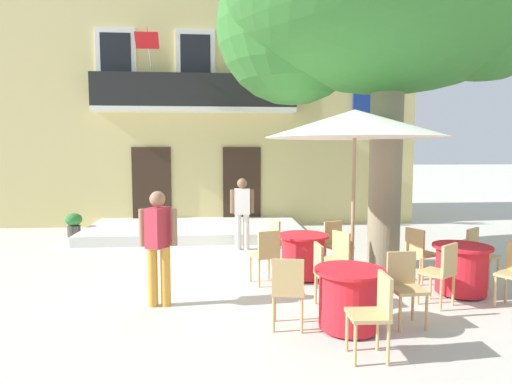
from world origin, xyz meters
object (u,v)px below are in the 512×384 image
object	(u,v)px
cafe_table_middle	(303,255)
cafe_chair_middle_1	(280,240)
cafe_chair_near_tree_0	(478,252)
cafe_chair_front_0	(288,288)
cafe_chair_near_tree_2	(442,270)
pedestrian_mid_plaza	(158,242)
cafe_chair_front_2	(405,283)
cafe_chair_front_3	(326,271)
ground_planter_left	(74,223)
cafe_chair_middle_3	(336,256)
cafe_chair_middle_2	(266,253)
cafe_chair_near_tree_1	(419,251)
cafe_umbrella	(355,125)
plane_tree	(384,1)
cafe_table_front	(349,298)
pedestrian_near_entrance	(242,210)
cafe_chair_front_1	(375,310)
cafe_chair_middle_0	(336,243)
cafe_table_near_tree	(461,269)

from	to	relation	value
cafe_table_middle	cafe_chair_middle_1	size ratio (longest dim) A/B	0.95
cafe_chair_near_tree_0	cafe_chair_front_0	size ratio (longest dim) A/B	1.00
cafe_chair_near_tree_2	cafe_chair_near_tree_0	bearing A→B (deg)	40.50
pedestrian_mid_plaza	cafe_chair_front_2	bearing A→B (deg)	-15.88
cafe_chair_near_tree_0	cafe_chair_front_0	world-z (taller)	same
cafe_chair_front_3	ground_planter_left	world-z (taller)	cafe_chair_front_3
cafe_chair_middle_1	cafe_chair_middle_3	bearing A→B (deg)	-61.62
cafe_chair_middle_1	cafe_chair_middle_2	world-z (taller)	same
cafe_chair_near_tree_1	cafe_umbrella	size ratio (longest dim) A/B	0.31
cafe_chair_front_0	cafe_chair_front_2	size ratio (longest dim) A/B	1.00
plane_tree	cafe_chair_front_0	distance (m)	5.66
ground_planter_left	pedestrian_mid_plaza	world-z (taller)	pedestrian_mid_plaza
cafe_chair_front_3	cafe_table_front	bearing A→B (deg)	-81.48
plane_tree	cafe_chair_near_tree_2	bearing A→B (deg)	-87.54
cafe_chair_near_tree_0	pedestrian_near_entrance	distance (m)	4.70
cafe_chair_middle_3	cafe_umbrella	xyz separation A→B (m)	(0.33, 0.22, 2.08)
cafe_chair_near_tree_0	pedestrian_near_entrance	size ratio (longest dim) A/B	0.57
cafe_chair_front_3	cafe_chair_middle_3	bearing A→B (deg)	65.94
cafe_chair_near_tree_1	cafe_chair_middle_2	bearing A→B (deg)	178.59
cafe_chair_middle_1	cafe_table_front	size ratio (longest dim) A/B	1.05
cafe_chair_near_tree_2	cafe_chair_front_0	xyz separation A→B (m)	(-2.28, -0.62, 0.00)
cafe_chair_front_0	cafe_chair_middle_1	bearing A→B (deg)	84.07
cafe_chair_front_1	pedestrian_mid_plaza	xyz separation A→B (m)	(-2.48, 1.77, 0.39)
cafe_chair_middle_1	cafe_chair_front_0	bearing A→B (deg)	-95.93
cafe_chair_near_tree_2	cafe_chair_middle_1	xyz separation A→B (m)	(-1.98, 2.23, 0.00)
plane_tree	cafe_chair_front_2	xyz separation A→B (m)	(-0.68, -2.79, -4.38)
cafe_chair_front_0	cafe_umbrella	distance (m)	3.03
cafe_chair_middle_2	plane_tree	bearing A→B (deg)	24.41
cafe_chair_near_tree_1	cafe_chair_front_3	bearing A→B (deg)	-149.88
plane_tree	cafe_table_front	world-z (taller)	plane_tree
cafe_chair_middle_1	cafe_chair_near_tree_0	bearing A→B (deg)	-21.73
cafe_chair_near_tree_2	cafe_table_middle	bearing A→B (deg)	137.43
cafe_chair_near_tree_2	cafe_table_front	distance (m)	1.67
cafe_chair_near_tree_2	cafe_chair_front_1	xyz separation A→B (m)	(-1.48, -1.42, 0.00)
cafe_chair_front_3	pedestrian_mid_plaza	xyz separation A→B (m)	(-2.32, 0.28, 0.39)
cafe_chair_near_tree_2	cafe_chair_front_1	size ratio (longest dim) A/B	1.00
cafe_chair_near_tree_2	cafe_chair_front_0	size ratio (longest dim) A/B	1.00
cafe_chair_middle_1	cafe_chair_middle_2	size ratio (longest dim) A/B	1.00
cafe_chair_front_3	ground_planter_left	bearing A→B (deg)	133.25
cafe_chair_middle_3	cafe_chair_near_tree_1	bearing A→B (deg)	9.35
cafe_table_front	pedestrian_mid_plaza	distance (m)	2.69
cafe_chair_near_tree_0	pedestrian_mid_plaza	xyz separation A→B (m)	(-5.11, -0.63, 0.39)
cafe_umbrella	pedestrian_mid_plaza	distance (m)	3.55
cafe_chair_middle_0	cafe_chair_front_2	bearing A→B (deg)	-84.78
ground_planter_left	cafe_chair_middle_1	bearing A→B (deg)	-34.88
cafe_chair_front_1	ground_planter_left	bearing A→B (deg)	127.33
cafe_table_front	cafe_table_middle	bearing A→B (deg)	93.87
cafe_table_near_tree	cafe_chair_near_tree_1	size ratio (longest dim) A/B	0.95
cafe_chair_near_tree_1	cafe_chair_front_2	distance (m)	1.97
pedestrian_near_entrance	pedestrian_mid_plaza	bearing A→B (deg)	-111.52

